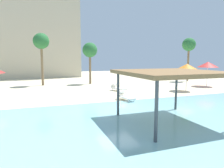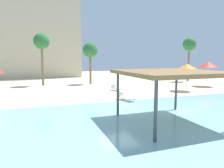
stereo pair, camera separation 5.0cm
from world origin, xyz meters
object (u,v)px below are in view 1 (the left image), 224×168
lounge_chair_0 (118,88)px  palm_tree_1 (90,51)px  palm_tree_2 (189,46)px  beach_umbrella_orange_0 (187,67)px  palm_tree_0 (41,42)px  shade_pavilion (170,74)px  beach_umbrella_red_2 (208,65)px  lounge_chair_2 (125,96)px

lounge_chair_0 → palm_tree_1: 7.94m
lounge_chair_0 → palm_tree_2: (13.11, 5.24, 4.84)m
beach_umbrella_orange_0 → palm_tree_1: 12.03m
palm_tree_0 → palm_tree_2: (20.20, -1.97, -0.04)m
beach_umbrella_orange_0 → palm_tree_2: bearing=48.8°
palm_tree_1 → beach_umbrella_orange_0: bearing=-48.3°
lounge_chair_0 → palm_tree_0: size_ratio=0.31×
shade_pavilion → lounge_chair_0: 10.51m
shade_pavilion → beach_umbrella_orange_0: beach_umbrella_orange_0 is taller
palm_tree_1 → palm_tree_2: palm_tree_2 is taller
beach_umbrella_red_2 → lounge_chair_2: beach_umbrella_red_2 is taller
lounge_chair_0 → palm_tree_2: 14.92m
beach_umbrella_orange_0 → palm_tree_0: bearing=146.0°
beach_umbrella_orange_0 → shade_pavilion: bearing=-134.5°
lounge_chair_0 → palm_tree_0: 11.23m
lounge_chair_2 → palm_tree_0: 13.97m
beach_umbrella_red_2 → palm_tree_0: bearing=158.4°
shade_pavilion → palm_tree_0: 18.57m
palm_tree_2 → lounge_chair_2: bearing=-145.8°
beach_umbrella_orange_0 → lounge_chair_0: bearing=162.6°
beach_umbrella_red_2 → palm_tree_1: palm_tree_1 is taller
beach_umbrella_red_2 → lounge_chair_2: size_ratio=1.48×
beach_umbrella_red_2 → palm_tree_2: (1.71, 5.36, 2.60)m
palm_tree_2 → lounge_chair_0: bearing=-158.2°
beach_umbrella_red_2 → palm_tree_0: palm_tree_0 is taller
beach_umbrella_red_2 → lounge_chair_0: 11.62m
palm_tree_1 → palm_tree_0: bearing=175.7°
lounge_chair_2 → beach_umbrella_red_2: bearing=100.8°
shade_pavilion → palm_tree_0: palm_tree_0 is taller
beach_umbrella_red_2 → lounge_chair_0: (-11.40, 0.12, -2.24)m
beach_umbrella_orange_0 → palm_tree_0: palm_tree_0 is taller
palm_tree_0 → palm_tree_1: size_ratio=1.18×
lounge_chair_0 → palm_tree_2: size_ratio=0.32×
palm_tree_1 → shade_pavilion: bearing=-90.2°
palm_tree_0 → shade_pavilion: bearing=-71.6°
lounge_chair_0 → beach_umbrella_orange_0: bearing=53.2°
shade_pavilion → beach_umbrella_orange_0: 11.38m
palm_tree_0 → palm_tree_1: bearing=-4.3°
shade_pavilion → lounge_chair_2: bearing=88.7°
beach_umbrella_orange_0 → palm_tree_1: palm_tree_1 is taller
shade_pavilion → lounge_chair_2: shade_pavilion is taller
lounge_chair_0 → palm_tree_0: (-7.09, 7.21, 4.89)m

